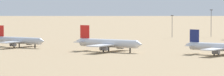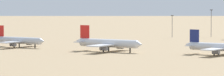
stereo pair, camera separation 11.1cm
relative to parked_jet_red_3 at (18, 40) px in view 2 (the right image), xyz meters
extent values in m
plane|color=#9E8460|center=(54.07, 1.13, -3.63)|extent=(4000.00, 4000.00, 0.00)
cylinder|color=silver|center=(0.34, 0.01, 0.03)|extent=(27.97, 3.94, 3.49)
cone|color=silver|center=(15.51, 0.25, 0.03)|extent=(2.67, 3.36, 3.31)
cube|color=red|center=(-11.88, -0.19, 4.61)|extent=(4.54, 0.51, 5.67)
cube|color=silver|center=(-11.93, 3.30, 0.38)|extent=(2.89, 5.98, 0.31)
cube|color=silver|center=(1.21, 0.02, -0.49)|extent=(6.38, 28.01, 0.49)
cylinder|color=slate|center=(1.97, 6.57, -1.71)|extent=(3.17, 1.97, 1.92)
cylinder|color=slate|center=(2.18, -6.51, -1.71)|extent=(3.17, 1.97, 1.92)
cylinder|color=black|center=(10.94, 0.18, -2.67)|extent=(0.61, 0.61, 1.92)
cylinder|color=black|center=(-1.01, 2.08, -2.67)|extent=(0.61, 0.61, 1.92)
cylinder|color=black|center=(-0.94, -2.11, -2.67)|extent=(0.61, 0.61, 1.92)
cylinder|color=silver|center=(54.89, 0.51, 0.43)|extent=(30.96, 4.03, 3.87)
cone|color=silver|center=(71.72, 0.59, 0.43)|extent=(2.92, 3.69, 3.67)
cone|color=silver|center=(38.07, 0.42, 1.01)|extent=(3.88, 3.31, 3.29)
cube|color=red|center=(41.36, 0.44, 5.51)|extent=(5.03, 0.51, 6.29)
cube|color=silver|center=(41.34, 4.31, 0.82)|extent=(3.13, 6.59, 0.35)
cube|color=silver|center=(41.38, -3.43, 0.82)|extent=(3.13, 6.59, 0.35)
cube|color=silver|center=(55.86, 0.51, -0.15)|extent=(6.73, 30.98, 0.54)
cylinder|color=slate|center=(56.79, 7.77, -1.50)|extent=(3.49, 2.15, 2.13)
cylinder|color=slate|center=(56.87, -6.73, -1.50)|extent=(3.49, 2.15, 2.13)
cylinder|color=black|center=(66.65, 0.57, -2.57)|extent=(0.68, 0.68, 2.13)
cylinder|color=black|center=(53.43, 2.82, -2.57)|extent=(0.68, 0.68, 2.13)
cylinder|color=black|center=(53.46, -1.82, -2.57)|extent=(0.68, 0.68, 2.13)
cylinder|color=silver|center=(106.74, 10.08, 0.04)|extent=(28.08, 4.62, 3.50)
cone|color=silver|center=(91.55, 10.69, 0.56)|extent=(3.61, 3.11, 2.97)
cube|color=navy|center=(94.52, 10.57, 4.63)|extent=(4.56, 0.62, 5.68)
cube|color=silver|center=(94.66, 14.06, 0.39)|extent=(3.03, 6.05, 0.31)
cube|color=silver|center=(94.38, 7.08, 0.39)|extent=(3.03, 6.05, 0.31)
cube|color=silver|center=(107.62, 10.04, -0.49)|extent=(7.07, 28.18, 0.49)
cylinder|color=slate|center=(108.22, 3.46, -1.71)|extent=(3.22, 2.05, 1.92)
cylinder|color=black|center=(105.52, 12.22, -2.67)|extent=(0.61, 0.61, 1.92)
cylinder|color=black|center=(105.35, 8.03, -2.67)|extent=(0.61, 0.61, 1.92)
cylinder|color=#59595E|center=(23.46, 125.85, 3.27)|extent=(0.36, 0.36, 13.80)
cube|color=#333333|center=(23.46, 125.85, 10.42)|extent=(1.80, 0.50, 0.50)
cylinder|color=#59595E|center=(42.76, 144.09, 5.07)|extent=(0.36, 0.36, 17.40)
cube|color=#333333|center=(42.76, 144.09, 14.02)|extent=(1.80, 0.50, 0.50)
camera|label=1|loc=(228.47, -269.86, 21.24)|focal=109.90mm
camera|label=2|loc=(228.56, -269.80, 21.24)|focal=109.90mm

